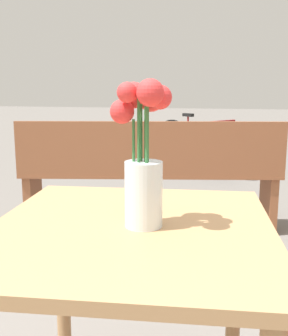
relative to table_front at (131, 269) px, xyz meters
The scene contains 4 objects.
table_front is the anchor object (origin of this frame).
flower_vase 0.30m from the table_front, ahead, with size 0.15×0.15×0.37m.
bench_near 2.05m from the table_front, 100.20° to the left, with size 1.98×0.72×0.85m.
bicycle 4.45m from the table_front, 93.02° to the left, with size 1.25×1.01×0.74m.
Camera 1 is at (0.26, -1.01, 1.10)m, focal length 45.00 mm.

